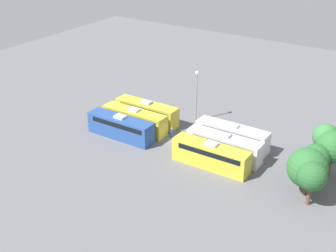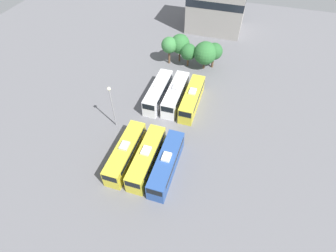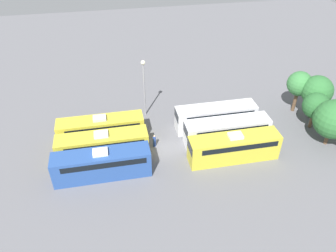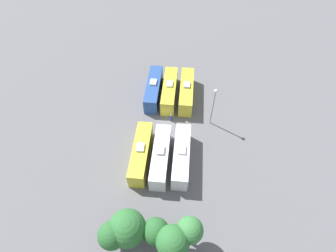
{
  "view_description": "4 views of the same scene",
  "coord_description": "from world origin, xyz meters",
  "px_view_note": "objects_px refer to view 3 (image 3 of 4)",
  "views": [
    {
      "loc": [
        51.09,
        32.24,
        32.01
      ],
      "look_at": [
        1.71,
        -0.21,
        3.26
      ],
      "focal_mm": 50.0,
      "sensor_mm": 36.0,
      "label": 1
    },
    {
      "loc": [
        9.91,
        -28.57,
        33.28
      ],
      "look_at": [
        1.28,
        -0.92,
        2.32
      ],
      "focal_mm": 28.0,
      "sensor_mm": 36.0,
      "label": 2
    },
    {
      "loc": [
        30.59,
        -5.7,
        26.21
      ],
      "look_at": [
        -1.08,
        0.58,
        2.65
      ],
      "focal_mm": 35.0,
      "sensor_mm": 36.0,
      "label": 3
    },
    {
      "loc": [
        -3.19,
        30.19,
        37.34
      ],
      "look_at": [
        -0.56,
        1.7,
        1.87
      ],
      "focal_mm": 28.0,
      "sensor_mm": 36.0,
      "label": 4
    }
  ],
  "objects_px": {
    "bus_2": "(102,163)",
    "bus_3": "(216,116)",
    "tree_2": "(316,106)",
    "bus_4": "(227,130)",
    "worker_person": "(154,141)",
    "tree_3": "(334,119)",
    "bus_5": "(234,147)",
    "bus_1": "(103,145)",
    "tree_1": "(317,91)",
    "bus_0": "(101,129)",
    "light_pole": "(144,79)",
    "tree_0": "(299,84)"
  },
  "relations": [
    {
      "from": "bus_3",
      "to": "bus_2",
      "type": "bearing_deg",
      "value": -67.0
    },
    {
      "from": "bus_1",
      "to": "tree_3",
      "type": "bearing_deg",
      "value": 83.99
    },
    {
      "from": "tree_2",
      "to": "bus_3",
      "type": "bearing_deg",
      "value": -101.38
    },
    {
      "from": "tree_3",
      "to": "light_pole",
      "type": "bearing_deg",
      "value": -117.13
    },
    {
      "from": "tree_0",
      "to": "tree_2",
      "type": "height_order",
      "value": "tree_0"
    },
    {
      "from": "bus_1",
      "to": "bus_4",
      "type": "height_order",
      "value": "same"
    },
    {
      "from": "tree_1",
      "to": "bus_1",
      "type": "bearing_deg",
      "value": -84.14
    },
    {
      "from": "bus_2",
      "to": "bus_5",
      "type": "xyz_separation_m",
      "value": [
        0.1,
        15.2,
        0.0
      ]
    },
    {
      "from": "worker_person",
      "to": "bus_1",
      "type": "bearing_deg",
      "value": -82.54
    },
    {
      "from": "worker_person",
      "to": "light_pole",
      "type": "height_order",
      "value": "light_pole"
    },
    {
      "from": "bus_3",
      "to": "tree_2",
      "type": "distance_m",
      "value": 12.92
    },
    {
      "from": "light_pole",
      "to": "bus_2",
      "type": "bearing_deg",
      "value": -29.31
    },
    {
      "from": "tree_0",
      "to": "tree_1",
      "type": "relative_size",
      "value": 0.97
    },
    {
      "from": "worker_person",
      "to": "tree_3",
      "type": "height_order",
      "value": "tree_3"
    },
    {
      "from": "bus_4",
      "to": "light_pole",
      "type": "relative_size",
      "value": 1.28
    },
    {
      "from": "bus_5",
      "to": "tree_0",
      "type": "bearing_deg",
      "value": 123.75
    },
    {
      "from": "bus_3",
      "to": "worker_person",
      "type": "distance_m",
      "value": 9.06
    },
    {
      "from": "bus_1",
      "to": "worker_person",
      "type": "height_order",
      "value": "bus_1"
    },
    {
      "from": "bus_0",
      "to": "tree_2",
      "type": "distance_m",
      "value": 27.72
    },
    {
      "from": "light_pole",
      "to": "tree_2",
      "type": "xyz_separation_m",
      "value": [
        7.34,
        21.35,
        -2.21
      ]
    },
    {
      "from": "worker_person",
      "to": "tree_1",
      "type": "height_order",
      "value": "tree_1"
    },
    {
      "from": "bus_2",
      "to": "bus_3",
      "type": "bearing_deg",
      "value": 113.0
    },
    {
      "from": "bus_1",
      "to": "bus_3",
      "type": "xyz_separation_m",
      "value": [
        -3.25,
        14.9,
        0.0
      ]
    },
    {
      "from": "bus_1",
      "to": "light_pole",
      "type": "height_order",
      "value": "light_pole"
    },
    {
      "from": "bus_5",
      "to": "tree_2",
      "type": "distance_m",
      "value": 13.17
    },
    {
      "from": "bus_4",
      "to": "worker_person",
      "type": "bearing_deg",
      "value": -95.36
    },
    {
      "from": "bus_1",
      "to": "tree_1",
      "type": "bearing_deg",
      "value": 95.86
    },
    {
      "from": "bus_4",
      "to": "bus_2",
      "type": "bearing_deg",
      "value": -78.61
    },
    {
      "from": "bus_2",
      "to": "bus_3",
      "type": "xyz_separation_m",
      "value": [
        -6.4,
        15.09,
        0.0
      ]
    },
    {
      "from": "bus_4",
      "to": "tree_1",
      "type": "relative_size",
      "value": 1.69
    },
    {
      "from": "bus_5",
      "to": "tree_1",
      "type": "xyz_separation_m",
      "value": [
        -6.2,
        13.72,
        2.43
      ]
    },
    {
      "from": "bus_2",
      "to": "tree_2",
      "type": "height_order",
      "value": "tree_2"
    },
    {
      "from": "light_pole",
      "to": "tree_3",
      "type": "bearing_deg",
      "value": 62.87
    },
    {
      "from": "bus_1",
      "to": "bus_3",
      "type": "relative_size",
      "value": 1.0
    },
    {
      "from": "bus_2",
      "to": "tree_2",
      "type": "bearing_deg",
      "value": 97.98
    },
    {
      "from": "tree_2",
      "to": "bus_4",
      "type": "bearing_deg",
      "value": -86.44
    },
    {
      "from": "bus_2",
      "to": "bus_4",
      "type": "xyz_separation_m",
      "value": [
        -3.12,
        15.48,
        0.0
      ]
    },
    {
      "from": "bus_1",
      "to": "bus_4",
      "type": "relative_size",
      "value": 1.0
    },
    {
      "from": "bus_1",
      "to": "worker_person",
      "type": "xyz_separation_m",
      "value": [
        -0.81,
        6.22,
        -0.99
      ]
    },
    {
      "from": "bus_4",
      "to": "tree_2",
      "type": "relative_size",
      "value": 2.07
    },
    {
      "from": "bus_4",
      "to": "bus_5",
      "type": "distance_m",
      "value": 3.23
    },
    {
      "from": "bus_4",
      "to": "light_pole",
      "type": "bearing_deg",
      "value": -131.44
    },
    {
      "from": "tree_2",
      "to": "bus_1",
      "type": "bearing_deg",
      "value": -88.49
    },
    {
      "from": "bus_5",
      "to": "tree_0",
      "type": "height_order",
      "value": "tree_0"
    },
    {
      "from": "bus_4",
      "to": "bus_5",
      "type": "xyz_separation_m",
      "value": [
        3.22,
        -0.27,
        0.0
      ]
    },
    {
      "from": "tree_0",
      "to": "tree_3",
      "type": "bearing_deg",
      "value": 1.97
    },
    {
      "from": "bus_2",
      "to": "light_pole",
      "type": "xyz_separation_m",
      "value": [
        -11.22,
        6.3,
        3.84
      ]
    },
    {
      "from": "worker_person",
      "to": "tree_1",
      "type": "xyz_separation_m",
      "value": [
        -2.13,
        22.51,
        3.43
      ]
    },
    {
      "from": "bus_3",
      "to": "tree_3",
      "type": "distance_m",
      "value": 14.16
    },
    {
      "from": "bus_3",
      "to": "bus_4",
      "type": "xyz_separation_m",
      "value": [
        3.29,
        0.39,
        0.0
      ]
    }
  ]
}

